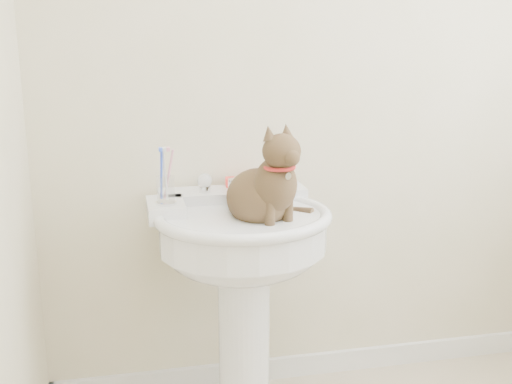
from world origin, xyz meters
TOP-DOWN VIEW (x-y plane):
  - wall_back at (0.00, 1.10)m, footprint 2.20×0.00m
  - baseboard_back at (0.00, 1.09)m, footprint 2.20×0.02m
  - pedestal_sink at (-0.40, 0.81)m, footprint 0.61×0.60m
  - faucet at (-0.40, 0.96)m, footprint 0.28×0.12m
  - soap_bar at (-0.37, 1.04)m, footprint 0.10×0.06m
  - toothbrush_cup at (-0.65, 0.85)m, footprint 0.07×0.07m
  - cat at (-0.34, 0.76)m, footprint 0.24×0.30m

SIDE VIEW (x-z plane):
  - baseboard_back at x=0.00m, z-range 0.00..0.09m
  - pedestal_sink at x=-0.40m, z-range 0.24..1.08m
  - soap_bar at x=-0.37m, z-range 0.84..0.87m
  - faucet at x=-0.40m, z-range 0.81..0.95m
  - toothbrush_cup at x=-0.65m, z-range 0.80..0.98m
  - cat at x=-0.34m, z-range 0.67..1.11m
  - wall_back at x=0.00m, z-range 0.00..2.50m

